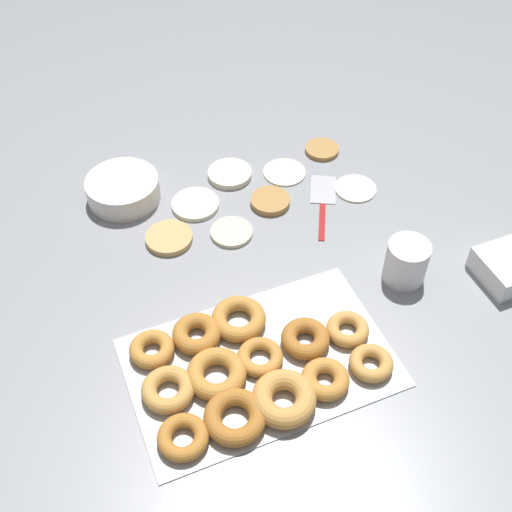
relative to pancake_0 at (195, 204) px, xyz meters
name	(u,v)px	position (x,y,z in m)	size (l,w,h in m)	color
ground_plane	(274,228)	(0.14, -0.14, -0.01)	(3.00, 3.00, 0.00)	gray
pancake_0	(195,204)	(0.00, 0.00, 0.00)	(0.11, 0.11, 0.01)	silver
pancake_1	(356,188)	(0.38, -0.09, 0.00)	(0.10, 0.10, 0.01)	silver
pancake_2	(169,238)	(-0.09, -0.08, 0.00)	(0.10, 0.10, 0.01)	tan
pancake_3	(232,232)	(0.05, -0.12, 0.00)	(0.09, 0.09, 0.01)	beige
pancake_4	(284,172)	(0.24, 0.03, 0.00)	(0.11, 0.11, 0.01)	beige
pancake_5	(230,174)	(0.11, 0.07, 0.00)	(0.11, 0.11, 0.02)	beige
pancake_6	(270,201)	(0.17, -0.06, 0.00)	(0.09, 0.09, 0.02)	#B27F42
pancake_7	(322,149)	(0.37, 0.07, 0.00)	(0.09, 0.09, 0.01)	#B27F42
donut_tray	(251,368)	(-0.05, -0.47, 0.01)	(0.49, 0.31, 0.04)	silver
batter_bowl	(123,189)	(-0.15, 0.09, 0.02)	(0.17, 0.17, 0.06)	silver
container_stack	(512,266)	(0.55, -0.46, 0.02)	(0.14, 0.12, 0.05)	white
paper_cup	(406,262)	(0.33, -0.38, 0.04)	(0.09, 0.09, 0.09)	white
spatula	(323,196)	(0.29, -0.09, 0.00)	(0.14, 0.21, 0.01)	maroon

